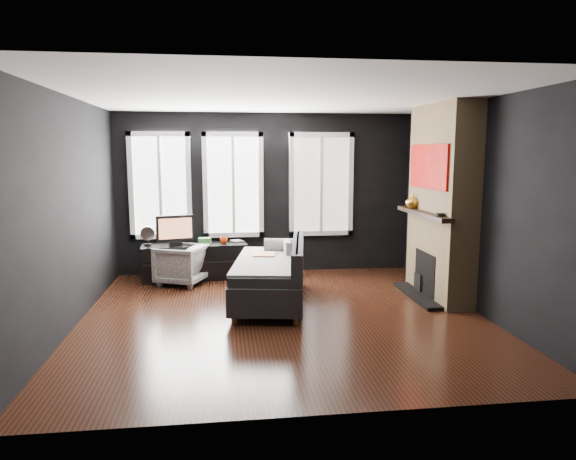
{
  "coord_description": "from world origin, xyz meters",
  "views": [
    {
      "loc": [
        -0.73,
        -6.2,
        2.04
      ],
      "look_at": [
        0.1,
        0.3,
        1.05
      ],
      "focal_mm": 32.0,
      "sensor_mm": 36.0,
      "label": 1
    }
  ],
  "objects": [
    {
      "name": "floor",
      "position": [
        0.0,
        0.0,
        0.0
      ],
      "size": [
        5.0,
        5.0,
        0.0
      ],
      "primitive_type": "plane",
      "color": "black",
      "rests_on": "ground"
    },
    {
      "name": "ceiling",
      "position": [
        0.0,
        0.0,
        2.7
      ],
      "size": [
        5.0,
        5.0,
        0.0
      ],
      "primitive_type": "plane",
      "color": "white",
      "rests_on": "ground"
    },
    {
      "name": "wall_back",
      "position": [
        0.0,
        2.5,
        1.35
      ],
      "size": [
        5.0,
        0.02,
        2.7
      ],
      "primitive_type": "cube",
      "color": "black",
      "rests_on": "ground"
    },
    {
      "name": "wall_left",
      "position": [
        -2.5,
        0.0,
        1.35
      ],
      "size": [
        0.02,
        5.0,
        2.7
      ],
      "primitive_type": "cube",
      "color": "black",
      "rests_on": "ground"
    },
    {
      "name": "wall_right",
      "position": [
        2.5,
        0.0,
        1.35
      ],
      "size": [
        0.02,
        5.0,
        2.7
      ],
      "primitive_type": "cube",
      "color": "black",
      "rests_on": "ground"
    },
    {
      "name": "windows",
      "position": [
        -0.45,
        2.46,
        2.38
      ],
      "size": [
        4.0,
        0.16,
        1.76
      ],
      "primitive_type": null,
      "color": "white",
      "rests_on": "wall_back"
    },
    {
      "name": "fireplace",
      "position": [
        2.3,
        0.6,
        1.35
      ],
      "size": [
        0.7,
        1.62,
        2.7
      ],
      "primitive_type": null,
      "color": "#93724C",
      "rests_on": "floor"
    },
    {
      "name": "sofa",
      "position": [
        -0.11,
        0.6,
        0.43
      ],
      "size": [
        1.32,
        2.15,
        0.87
      ],
      "primitive_type": null,
      "rotation": [
        0.0,
        0.0,
        -0.16
      ],
      "color": "black",
      "rests_on": "floor"
    },
    {
      "name": "stripe_pillow",
      "position": [
        0.18,
        0.99,
        0.62
      ],
      "size": [
        0.08,
        0.32,
        0.32
      ],
      "primitive_type": "cube",
      "rotation": [
        0.0,
        0.0,
        -0.01
      ],
      "color": "gray",
      "rests_on": "sofa"
    },
    {
      "name": "armchair",
      "position": [
        -1.39,
        1.78,
        0.34
      ],
      "size": [
        0.84,
        0.86,
        0.69
      ],
      "primitive_type": "imported",
      "rotation": [
        0.0,
        0.0,
        -1.98
      ],
      "color": "silver",
      "rests_on": "floor"
    },
    {
      "name": "media_console",
      "position": [
        -1.2,
        2.1,
        0.29
      ],
      "size": [
        1.71,
        0.69,
        0.57
      ],
      "primitive_type": null,
      "rotation": [
        0.0,
        0.0,
        0.1
      ],
      "color": "black",
      "rests_on": "floor"
    },
    {
      "name": "monitor",
      "position": [
        -1.49,
        2.05,
        0.85
      ],
      "size": [
        0.62,
        0.29,
        0.54
      ],
      "primitive_type": null,
      "rotation": [
        0.0,
        0.0,
        0.28
      ],
      "color": "black",
      "rests_on": "media_console"
    },
    {
      "name": "desk_fan",
      "position": [
        -1.93,
        2.07,
        0.73
      ],
      "size": [
        0.26,
        0.26,
        0.32
      ],
      "primitive_type": null,
      "rotation": [
        0.0,
        0.0,
        0.18
      ],
      "color": "gray",
      "rests_on": "media_console"
    },
    {
      "name": "mug",
      "position": [
        -0.73,
        2.13,
        0.64
      ],
      "size": [
        0.12,
        0.1,
        0.12
      ],
      "primitive_type": "imported",
      "rotation": [
        0.0,
        0.0,
        -0.01
      ],
      "color": "red",
      "rests_on": "media_console"
    },
    {
      "name": "book",
      "position": [
        -0.58,
        2.25,
        0.68
      ],
      "size": [
        0.15,
        0.08,
        0.21
      ],
      "primitive_type": "imported",
      "rotation": [
        0.0,
        0.0,
        0.42
      ],
      "color": "#B9AB93",
      "rests_on": "media_console"
    },
    {
      "name": "storage_box",
      "position": [
        -1.03,
        2.04,
        0.63
      ],
      "size": [
        0.21,
        0.14,
        0.11
      ],
      "primitive_type": "cube",
      "rotation": [
        0.0,
        0.0,
        -0.05
      ],
      "color": "#316D33",
      "rests_on": "media_console"
    },
    {
      "name": "mantel_vase",
      "position": [
        2.05,
        1.05,
        1.33
      ],
      "size": [
        0.22,
        0.23,
        0.2
      ],
      "primitive_type": "imported",
      "rotation": [
        0.0,
        0.0,
        -0.07
      ],
      "color": "gold",
      "rests_on": "fireplace"
    },
    {
      "name": "mantel_clock",
      "position": [
        2.05,
        0.05,
        1.25
      ],
      "size": [
        0.15,
        0.15,
        0.04
      ],
      "primitive_type": "cylinder",
      "rotation": [
        0.0,
        0.0,
        0.42
      ],
      "color": "black",
      "rests_on": "fireplace"
    }
  ]
}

